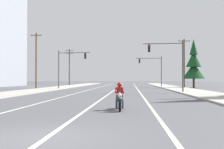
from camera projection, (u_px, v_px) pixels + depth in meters
ground_plane at (39, 138)px, 8.02m from camera, size 400.00×400.00×0.00m
lane_stripe_center at (117, 88)px, 52.92m from camera, size 0.16×100.00×0.01m
lane_stripe_left at (97, 88)px, 53.16m from camera, size 0.16×100.00×0.01m
lane_stripe_right at (137, 88)px, 52.70m from camera, size 0.16×100.00×0.01m
sidewalk_kerb_right at (178, 89)px, 47.29m from camera, size 4.40×110.00×0.14m
sidewalk_kerb_left at (54, 88)px, 48.59m from camera, size 4.40×110.00×0.14m
motorcycle_with_rider at (120, 99)px, 15.25m from camera, size 0.70×2.19×1.46m
traffic_signal_near_right at (171, 58)px, 33.98m from camera, size 4.71×0.47×6.20m
traffic_signal_near_left at (68, 64)px, 46.11m from camera, size 5.22×0.48×6.20m
traffic_signal_mid_right at (154, 67)px, 58.27m from camera, size 5.28×0.39×6.20m
utility_pole_left_near at (36, 60)px, 49.99m from camera, size 1.91×0.26×9.65m
utility_pole_right_far at (184, 62)px, 57.37m from camera, size 2.31×0.26×9.63m
utility_pole_left_far at (69, 66)px, 76.75m from camera, size 2.14×0.26×9.57m
conifer_tree_right_verge_far at (194, 65)px, 53.52m from camera, size 4.13×4.13×9.09m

